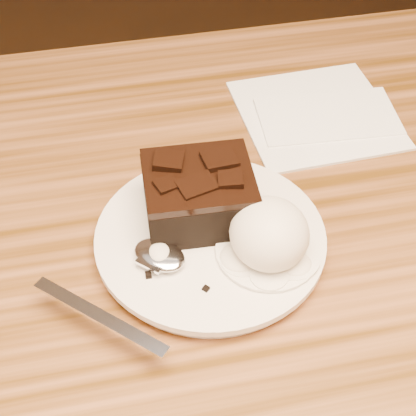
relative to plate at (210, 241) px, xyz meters
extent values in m
cylinder|color=white|center=(0.00, 0.00, 0.00)|extent=(0.20, 0.20, 0.02)
cube|color=black|center=(0.00, 0.03, 0.03)|extent=(0.10, 0.09, 0.04)
ellipsoid|color=beige|center=(0.04, -0.03, 0.03)|extent=(0.07, 0.07, 0.06)
cylinder|color=white|center=(0.04, -0.03, 0.01)|extent=(0.09, 0.09, 0.00)
cube|color=white|center=(0.15, 0.16, -0.01)|extent=(0.17, 0.17, 0.01)
cube|color=black|center=(-0.06, -0.04, 0.01)|extent=(0.01, 0.01, 0.00)
cube|color=black|center=(-0.02, -0.06, 0.01)|extent=(0.01, 0.01, 0.00)
cube|color=black|center=(0.06, 0.01, 0.01)|extent=(0.01, 0.01, 0.00)
camera|label=1|loc=(-0.08, -0.38, 0.44)|focal=56.88mm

